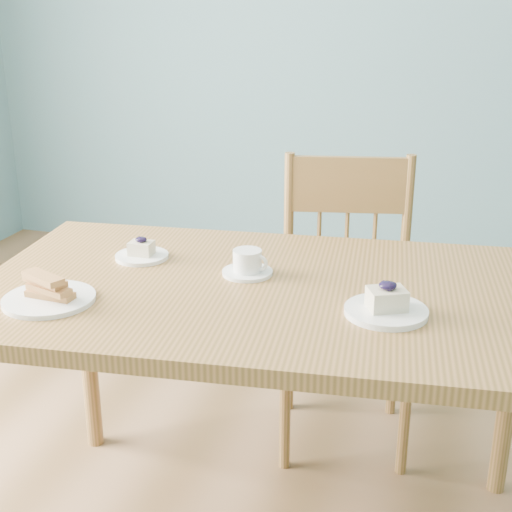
% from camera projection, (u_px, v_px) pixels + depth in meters
% --- Properties ---
extents(room, '(5.01, 5.01, 2.71)m').
position_uv_depth(room, '(369.00, 33.00, 1.21)').
color(room, '#8E6542').
rests_on(room, ground).
extents(dining_table, '(1.48, 0.94, 0.75)m').
position_uv_depth(dining_table, '(269.00, 315.00, 1.73)').
color(dining_table, '#9E6C3C').
rests_on(dining_table, ground).
extents(dining_chair, '(0.50, 0.48, 0.94)m').
position_uv_depth(dining_chair, '(346.00, 303.00, 2.30)').
color(dining_chair, '#9E6C3C').
rests_on(dining_chair, ground).
extents(cheesecake_plate_near, '(0.18, 0.18, 0.08)m').
position_uv_depth(cheesecake_plate_near, '(386.00, 306.00, 1.55)').
color(cheesecake_plate_near, white).
rests_on(cheesecake_plate_near, dining_table).
extents(cheesecake_plate_far, '(0.14, 0.14, 0.06)m').
position_uv_depth(cheesecake_plate_far, '(142.00, 253.00, 1.88)').
color(cheesecake_plate_far, white).
rests_on(cheesecake_plate_far, dining_table).
extents(coffee_cup, '(0.13, 0.13, 0.06)m').
position_uv_depth(coffee_cup, '(248.00, 264.00, 1.77)').
color(coffee_cup, white).
rests_on(coffee_cup, dining_table).
extents(biscotti_plate, '(0.21, 0.21, 0.07)m').
position_uv_depth(biscotti_plate, '(48.00, 293.00, 1.61)').
color(biscotti_plate, white).
rests_on(biscotti_plate, dining_table).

